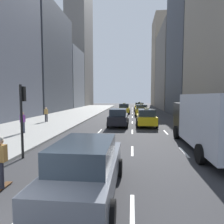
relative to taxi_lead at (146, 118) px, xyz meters
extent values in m
cube|color=#9E9E99|center=(-11.00, 9.76, -0.81)|extent=(8.00, 66.00, 0.15)
cube|color=white|center=(-4.20, -15.24, -0.87)|extent=(0.12, 2.00, 0.01)
cube|color=white|center=(-4.20, -9.24, -0.87)|extent=(0.12, 2.00, 0.01)
cube|color=white|center=(-4.20, -3.24, -0.87)|extent=(0.12, 2.00, 0.01)
cube|color=white|center=(-4.20, 2.76, -0.87)|extent=(0.12, 2.00, 0.01)
cube|color=white|center=(-4.20, 8.76, -0.87)|extent=(0.12, 2.00, 0.01)
cube|color=white|center=(-4.20, 14.76, -0.87)|extent=(0.12, 2.00, 0.01)
cube|color=white|center=(-4.20, 20.76, -0.87)|extent=(0.12, 2.00, 0.01)
cube|color=white|center=(-4.20, 26.76, -0.87)|extent=(0.12, 2.00, 0.01)
cube|color=white|center=(-4.20, 32.76, -0.87)|extent=(0.12, 2.00, 0.01)
cube|color=white|center=(-1.40, -15.24, -0.87)|extent=(0.12, 2.00, 0.01)
cube|color=white|center=(-1.40, -9.24, -0.87)|extent=(0.12, 2.00, 0.01)
cube|color=white|center=(-1.40, -3.24, -0.87)|extent=(0.12, 2.00, 0.01)
cube|color=white|center=(-1.40, 2.76, -0.87)|extent=(0.12, 2.00, 0.01)
cube|color=white|center=(-1.40, 8.76, -0.87)|extent=(0.12, 2.00, 0.01)
cube|color=white|center=(-1.40, 14.76, -0.87)|extent=(0.12, 2.00, 0.01)
cube|color=white|center=(-1.40, 20.76, -0.87)|extent=(0.12, 2.00, 0.01)
cube|color=white|center=(-1.40, 26.76, -0.87)|extent=(0.12, 2.00, 0.01)
cube|color=white|center=(-1.40, 32.76, -0.87)|extent=(0.12, 2.00, 0.01)
cube|color=white|center=(1.40, -9.24, -0.87)|extent=(0.12, 2.00, 0.01)
cube|color=white|center=(1.40, -3.24, -0.87)|extent=(0.12, 2.00, 0.01)
cube|color=white|center=(1.40, 2.76, -0.87)|extent=(0.12, 2.00, 0.01)
cube|color=white|center=(1.40, 8.76, -0.87)|extent=(0.12, 2.00, 0.01)
cube|color=white|center=(1.40, 14.76, -0.87)|extent=(0.12, 2.00, 0.01)
cube|color=white|center=(1.40, 20.76, -0.87)|extent=(0.12, 2.00, 0.01)
cube|color=white|center=(1.40, 26.76, -0.87)|extent=(0.12, 2.00, 0.01)
cube|color=white|center=(1.40, 32.76, -0.87)|extent=(0.12, 2.00, 0.01)
cube|color=#4C515B|center=(-18.00, 17.09, 8.86)|extent=(6.00, 14.93, 19.48)
cube|color=gray|center=(-18.00, 30.54, 6.64)|extent=(6.00, 10.86, 15.03)
cube|color=slate|center=(-18.00, 42.62, 16.85)|extent=(6.00, 12.45, 35.46)
cube|color=#4C515B|center=(8.00, 13.41, 11.31)|extent=(6.00, 13.09, 24.37)
cube|color=slate|center=(8.00, 29.65, 8.55)|extent=(6.00, 17.40, 18.87)
cube|color=gray|center=(8.00, 44.84, 12.72)|extent=(6.00, 11.47, 27.20)
cube|color=yellow|center=(0.00, 0.07, -0.17)|extent=(1.80, 4.40, 0.76)
cube|color=#28333D|center=(0.00, -0.19, 0.53)|extent=(1.58, 2.29, 0.64)
cube|color=#F2E599|center=(0.00, -0.19, 0.92)|extent=(0.44, 0.20, 0.14)
cylinder|color=black|center=(-0.90, 1.43, -0.55)|extent=(0.22, 0.66, 0.66)
cylinder|color=black|center=(0.90, 1.43, -0.55)|extent=(0.22, 0.66, 0.66)
cylinder|color=black|center=(-0.90, -1.29, -0.55)|extent=(0.22, 0.66, 0.66)
cylinder|color=black|center=(0.90, -1.29, -0.55)|extent=(0.22, 0.66, 0.66)
cube|color=yellow|center=(-2.80, 14.30, -0.17)|extent=(1.80, 4.40, 0.76)
cube|color=#28333D|center=(-2.80, 14.04, 0.53)|extent=(1.58, 2.29, 0.64)
cube|color=#F2E599|center=(-2.80, 14.04, 0.92)|extent=(0.44, 0.20, 0.14)
cylinder|color=black|center=(-3.70, 15.66, -0.55)|extent=(0.22, 0.66, 0.66)
cylinder|color=black|center=(-1.90, 15.66, -0.55)|extent=(0.22, 0.66, 0.66)
cylinder|color=black|center=(-3.70, 12.94, -0.55)|extent=(0.22, 0.66, 0.66)
cylinder|color=black|center=(-1.90, 12.94, -0.55)|extent=(0.22, 0.66, 0.66)
cube|color=yellow|center=(0.00, 11.01, -0.17)|extent=(1.80, 4.40, 0.76)
cube|color=#28333D|center=(0.00, 10.75, 0.53)|extent=(1.58, 2.29, 0.64)
cube|color=#F2E599|center=(0.00, 10.75, 0.92)|extent=(0.44, 0.20, 0.14)
cylinder|color=black|center=(-0.90, 12.38, -0.55)|extent=(0.22, 0.66, 0.66)
cylinder|color=black|center=(0.90, 12.38, -0.55)|extent=(0.22, 0.66, 0.66)
cylinder|color=black|center=(-0.90, 9.65, -0.55)|extent=(0.22, 0.66, 0.66)
cylinder|color=black|center=(0.90, 9.65, -0.55)|extent=(0.22, 0.66, 0.66)
cube|color=yellow|center=(0.00, 20.76, -0.17)|extent=(1.80, 4.40, 0.76)
cube|color=#28333D|center=(0.00, 20.50, 0.53)|extent=(1.58, 2.29, 0.64)
cube|color=#F2E599|center=(0.00, 20.50, 0.92)|extent=(0.44, 0.20, 0.14)
cylinder|color=black|center=(-0.90, 22.13, -0.55)|extent=(0.22, 0.66, 0.66)
cylinder|color=black|center=(0.90, 22.13, -0.55)|extent=(0.22, 0.66, 0.66)
cylinder|color=black|center=(-0.90, 19.40, -0.55)|extent=(0.22, 0.66, 0.66)
cylinder|color=black|center=(0.90, 19.40, -0.55)|extent=(0.22, 0.66, 0.66)
cube|color=black|center=(-2.80, -0.10, -0.15)|extent=(1.80, 4.63, 0.80)
cube|color=#28333D|center=(-2.80, -0.38, 0.57)|extent=(1.58, 2.41, 0.64)
cylinder|color=black|center=(-3.70, 1.33, -0.55)|extent=(0.22, 0.66, 0.66)
cylinder|color=black|center=(-1.90, 1.33, -0.55)|extent=(0.22, 0.66, 0.66)
cylinder|color=black|center=(-3.70, -1.54, -0.55)|extent=(0.22, 0.66, 0.66)
cylinder|color=black|center=(-1.90, -1.54, -0.55)|extent=(0.22, 0.66, 0.66)
cube|color=#565B66|center=(-2.80, -14.30, -0.17)|extent=(1.80, 4.88, 0.76)
cube|color=#28333D|center=(-2.80, -14.59, 0.53)|extent=(1.58, 2.54, 0.64)
cylinder|color=black|center=(-3.70, -12.79, -0.55)|extent=(0.22, 0.66, 0.66)
cylinder|color=black|center=(-1.90, -12.79, -0.55)|extent=(0.22, 0.66, 0.66)
cylinder|color=black|center=(-3.70, -15.81, -0.55)|extent=(0.22, 0.66, 0.66)
cylinder|color=black|center=(-1.90, -15.81, -0.55)|extent=(0.22, 0.66, 0.66)
cube|color=#262628|center=(2.80, -5.65, 0.62)|extent=(2.10, 2.40, 2.10)
cube|color=#28333D|center=(2.80, -4.50, 0.92)|extent=(1.90, 0.10, 0.90)
cube|color=silver|center=(2.80, -9.85, 0.92)|extent=(2.30, 6.00, 2.70)
cylinder|color=black|center=(1.75, -5.65, -0.43)|extent=(0.28, 0.90, 0.90)
cylinder|color=black|center=(3.85, -5.65, -0.43)|extent=(0.28, 0.90, 0.90)
cylinder|color=black|center=(1.65, -11.05, -0.43)|extent=(0.28, 0.90, 0.90)
cube|color=brown|center=(-5.69, -14.22, -0.83)|extent=(0.24, 0.80, 0.03)
cylinder|color=black|center=(-5.69, -13.94, -0.86)|extent=(0.18, 0.05, 0.05)
cylinder|color=#23232D|center=(-5.78, -14.10, -0.40)|extent=(0.14, 0.14, 0.84)
cylinder|color=#23232D|center=(-5.60, -14.34, -0.40)|extent=(0.14, 0.14, 0.84)
cube|color=olive|center=(-5.69, -14.22, 0.30)|extent=(0.36, 0.22, 0.56)
sphere|color=tan|center=(-5.69, -14.22, 0.70)|extent=(0.22, 0.22, 0.22)
sphere|color=#B2AD9E|center=(-5.69, -14.22, 0.76)|extent=(0.20, 0.20, 0.20)
cylinder|color=#383D51|center=(-10.06, -5.46, -0.30)|extent=(0.14, 0.14, 0.86)
cylinder|color=#383D51|center=(-9.88, -5.46, -0.30)|extent=(0.14, 0.14, 0.86)
cube|color=#72338C|center=(-9.97, -5.46, 0.41)|extent=(0.36, 0.22, 0.56)
sphere|color=#9E7051|center=(-9.97, -5.46, 0.81)|extent=(0.22, 0.22, 0.22)
cylinder|color=#23232D|center=(-11.18, 1.36, -0.30)|extent=(0.14, 0.14, 0.86)
cylinder|color=#23232D|center=(-11.00, 1.36, -0.30)|extent=(0.14, 0.14, 0.86)
cube|color=#B78C47|center=(-11.09, 1.36, 0.41)|extent=(0.36, 0.22, 0.56)
sphere|color=beige|center=(-11.09, 1.36, 0.81)|extent=(0.22, 0.22, 0.22)
cylinder|color=black|center=(-6.75, -11.10, 0.92)|extent=(0.12, 0.12, 3.60)
cube|color=black|center=(-6.75, -10.92, 2.27)|extent=(0.24, 0.20, 0.72)
sphere|color=red|center=(-6.75, -10.81, 2.50)|extent=(0.14, 0.14, 0.14)
sphere|color=#4C3F14|center=(-6.75, -10.81, 2.27)|extent=(0.14, 0.14, 0.14)
sphere|color=#198C2D|center=(-6.75, -10.81, 2.04)|extent=(0.14, 0.14, 0.14)
camera|label=1|loc=(-1.42, -20.19, 2.17)|focal=32.00mm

